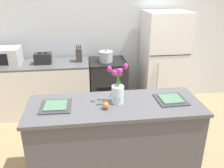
% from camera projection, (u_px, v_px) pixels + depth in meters
% --- Properties ---
extents(back_wall, '(5.20, 0.08, 2.70)m').
position_uv_depth(back_wall, '(99.00, 28.00, 4.09)').
color(back_wall, silver).
rests_on(back_wall, ground_plane).
extents(kitchen_island, '(1.80, 0.66, 0.91)m').
position_uv_depth(kitchen_island, '(115.00, 141.00, 2.61)').
color(kitchen_island, '#4C4C51').
rests_on(kitchen_island, ground_plane).
extents(back_counter, '(1.68, 0.60, 0.88)m').
position_uv_depth(back_counter, '(39.00, 89.00, 3.95)').
color(back_counter, silver).
rests_on(back_counter, ground_plane).
extents(stove_range, '(0.60, 0.61, 0.88)m').
position_uv_depth(stove_range, '(108.00, 85.00, 4.09)').
color(stove_range, black).
rests_on(stove_range, ground_plane).
extents(refrigerator, '(0.68, 0.67, 1.66)m').
position_uv_depth(refrigerator, '(163.00, 62.00, 4.05)').
color(refrigerator, white).
rests_on(refrigerator, ground_plane).
extents(flower_vase, '(0.20, 0.16, 0.43)m').
position_uv_depth(flower_vase, '(118.00, 90.00, 2.41)').
color(flower_vase, silver).
rests_on(flower_vase, kitchen_island).
extents(pear_figurine, '(0.06, 0.06, 0.11)m').
position_uv_depth(pear_figurine, '(106.00, 105.00, 2.32)').
color(pear_figurine, '#C66B33').
rests_on(pear_figurine, kitchen_island).
extents(plate_setting_left, '(0.31, 0.31, 0.02)m').
position_uv_depth(plate_setting_left, '(56.00, 106.00, 2.37)').
color(plate_setting_left, '#333338').
rests_on(plate_setting_left, kitchen_island).
extents(plate_setting_right, '(0.31, 0.31, 0.02)m').
position_uv_depth(plate_setting_right, '(171.00, 99.00, 2.51)').
color(plate_setting_right, '#333338').
rests_on(plate_setting_right, kitchen_island).
extents(toaster, '(0.28, 0.18, 0.17)m').
position_uv_depth(toaster, '(43.00, 58.00, 3.76)').
color(toaster, black).
rests_on(toaster, back_counter).
extents(cooking_pot, '(0.22, 0.22, 0.20)m').
position_uv_depth(cooking_pot, '(106.00, 56.00, 3.85)').
color(cooking_pot, '#B2B5B7').
rests_on(cooking_pot, stove_range).
extents(microwave, '(0.48, 0.37, 0.27)m').
position_uv_depth(microwave, '(4.00, 57.00, 3.68)').
color(microwave, '#B7BABC').
rests_on(microwave, back_counter).
extents(knife_block, '(0.10, 0.14, 0.27)m').
position_uv_depth(knife_block, '(79.00, 55.00, 3.86)').
color(knife_block, '#3D3833').
rests_on(knife_block, back_counter).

